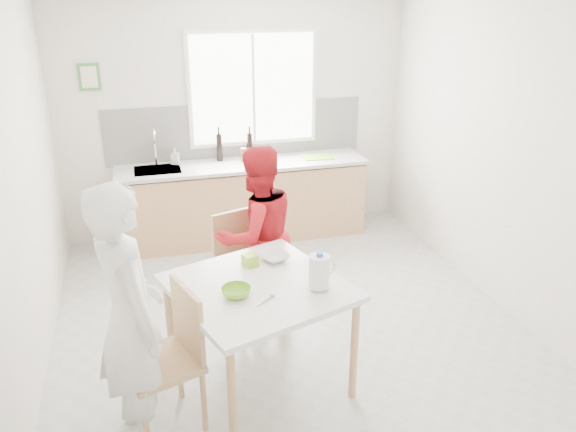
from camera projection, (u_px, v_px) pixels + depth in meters
name	position (u px, v px, depth m)	size (l,w,h in m)	color
ground	(288.00, 324.00, 4.99)	(4.50, 4.50, 0.00)	#B7B7B2
room_shell	(288.00, 144.00, 4.36)	(4.50, 4.50, 4.50)	silver
window	(253.00, 89.00, 6.38)	(1.50, 0.06, 1.30)	white
backsplash	(237.00, 131.00, 6.52)	(3.00, 0.02, 0.65)	white
picture_frame	(89.00, 77.00, 5.87)	(0.22, 0.03, 0.28)	#3D8840
kitchen_counter	(244.00, 204.00, 6.57)	(2.84, 0.64, 1.37)	tan
dining_table	(258.00, 296.00, 3.95)	(1.40, 1.40, 0.85)	white
chair_left	(171.00, 353.00, 3.68)	(0.58, 0.58, 1.00)	tan
chair_far	(245.00, 264.00, 4.84)	(0.59, 0.59, 1.01)	tan
person_white	(130.00, 319.00, 3.43)	(0.65, 0.43, 1.79)	white
person_red	(257.00, 235.00, 4.83)	(0.77, 0.60, 1.59)	red
bowl_green	(236.00, 292.00, 3.76)	(0.20, 0.20, 0.06)	#78B72A
bowl_white	(275.00, 257.00, 4.25)	(0.21, 0.21, 0.05)	silver
milk_jug	(320.00, 271.00, 3.81)	(0.20, 0.14, 0.25)	white
green_box	(250.00, 260.00, 4.16)	(0.10, 0.10, 0.09)	#95BD2B
spoon	(265.00, 300.00, 3.70)	(0.01, 0.01, 0.16)	#A5A5AA
cutting_board	(318.00, 157.00, 6.57)	(0.35, 0.25, 0.01)	#7CD230
wine_bottle_a	(219.00, 147.00, 6.39)	(0.07, 0.07, 0.32)	black
wine_bottle_b	(250.00, 145.00, 6.50)	(0.07, 0.07, 0.30)	black
jar_amber	(243.00, 155.00, 6.39)	(0.06, 0.06, 0.16)	brown
soap_bottle	(175.00, 156.00, 6.31)	(0.08, 0.08, 0.18)	#999999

